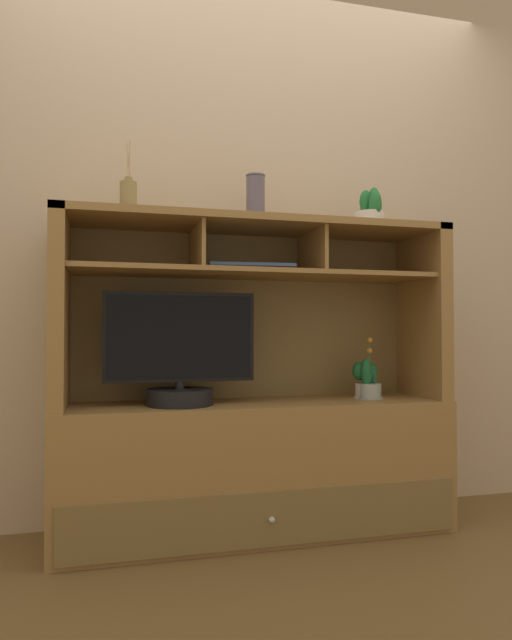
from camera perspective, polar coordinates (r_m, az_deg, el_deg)
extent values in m
cube|color=brown|center=(2.60, 0.00, -20.56)|extent=(6.00, 6.00, 0.02)
cube|color=tan|center=(2.75, -1.36, 10.30)|extent=(6.00, 0.02, 2.80)
cube|color=olive|center=(2.52, 0.00, -14.39)|extent=(1.66, 0.44, 0.55)
cube|color=brown|center=(2.35, 1.50, -19.16)|extent=(1.59, 0.01, 0.21)
sphere|color=silver|center=(2.34, 1.59, -19.25)|extent=(0.02, 0.02, 0.02)
cube|color=olive|center=(2.38, -18.94, 1.01)|extent=(0.06, 0.41, 0.77)
cube|color=olive|center=(2.77, 16.18, 0.66)|extent=(0.06, 0.41, 0.77)
cube|color=brown|center=(2.64, -1.09, 0.38)|extent=(1.60, 0.02, 0.74)
cube|color=olive|center=(2.50, 0.00, 9.41)|extent=(1.66, 0.41, 0.03)
cube|color=olive|center=(2.47, 0.00, 4.61)|extent=(1.54, 0.37, 0.02)
cube|color=olive|center=(2.43, -5.90, 7.15)|extent=(0.02, 0.35, 0.19)
cube|color=olive|center=(2.56, 5.60, 6.72)|extent=(0.02, 0.35, 0.19)
cylinder|color=black|center=(2.37, -7.59, -7.62)|extent=(0.27, 0.27, 0.07)
cylinder|color=black|center=(2.36, -7.58, -6.46)|extent=(0.04, 0.04, 0.03)
cube|color=black|center=(2.35, -7.57, -1.67)|extent=(0.61, 0.03, 0.36)
cube|color=black|center=(2.34, -7.52, -1.67)|extent=(0.58, 0.00, 0.33)
cylinder|color=#949E98|center=(2.64, 11.20, -6.93)|extent=(0.11, 0.11, 0.07)
cylinder|color=#949E98|center=(2.65, 11.20, -7.56)|extent=(0.12, 0.12, 0.01)
cylinder|color=#4C6B38|center=(2.64, 11.19, -4.09)|extent=(0.01, 0.02, 0.20)
sphere|color=#C4832C|center=(2.64, 10.98, -4.08)|extent=(0.03, 0.03, 0.03)
sphere|color=#C4832C|center=(2.64, 11.26, -3.03)|extent=(0.02, 0.02, 0.02)
sphere|color=#C4832C|center=(2.62, 11.27, -1.97)|extent=(0.02, 0.02, 0.02)
ellipsoid|color=#205C36|center=(2.64, 11.63, -5.55)|extent=(0.04, 0.04, 0.09)
ellipsoid|color=#205C36|center=(2.66, 11.45, -5.53)|extent=(0.04, 0.05, 0.11)
cylinder|color=silver|center=(2.65, 10.93, -6.92)|extent=(0.10, 0.10, 0.07)
cylinder|color=silver|center=(2.66, 10.93, -7.55)|extent=(0.12, 0.12, 0.01)
ellipsoid|color=#195A30|center=(2.65, 11.24, -4.98)|extent=(0.07, 0.06, 0.07)
ellipsoid|color=#195A30|center=(2.66, 10.22, -5.00)|extent=(0.06, 0.06, 0.09)
ellipsoid|color=#195A30|center=(2.63, 10.94, -5.19)|extent=(0.05, 0.04, 0.13)
cube|color=#A92F34|center=(2.43, -0.18, 5.04)|extent=(0.33, 0.20, 0.01)
cube|color=#375180|center=(2.44, -0.62, 5.30)|extent=(0.38, 0.26, 0.01)
cylinder|color=olive|center=(2.40, -12.58, 11.78)|extent=(0.07, 0.07, 0.13)
cylinder|color=olive|center=(2.42, -12.57, 13.47)|extent=(0.03, 0.03, 0.02)
cylinder|color=tan|center=(2.44, -12.47, 15.11)|extent=(0.00, 0.03, 0.16)
cylinder|color=tan|center=(2.45, -12.57, 15.09)|extent=(0.02, 0.00, 0.16)
cylinder|color=tan|center=(2.44, -12.66, 15.11)|extent=(0.00, 0.03, 0.16)
cylinder|color=tan|center=(2.44, -12.56, 15.14)|extent=(0.02, 0.00, 0.16)
cylinder|color=beige|center=(2.70, 11.19, 9.71)|extent=(0.13, 0.13, 0.07)
cylinder|color=beige|center=(2.70, 11.19, 9.03)|extent=(0.15, 0.15, 0.01)
ellipsoid|color=#1C612D|center=(2.74, 11.65, 11.66)|extent=(0.05, 0.05, 0.11)
ellipsoid|color=#1C612D|center=(2.73, 10.88, 10.85)|extent=(0.05, 0.07, 0.14)
ellipsoid|color=#1C612D|center=(2.72, 10.87, 11.48)|extent=(0.06, 0.04, 0.11)
ellipsoid|color=#1C612D|center=(2.69, 11.76, 11.16)|extent=(0.06, 0.07, 0.13)
cylinder|color=#59505E|center=(2.53, -0.05, 11.88)|extent=(0.08, 0.08, 0.20)
torus|color=#59505E|center=(2.55, -0.05, 14.15)|extent=(0.09, 0.09, 0.01)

